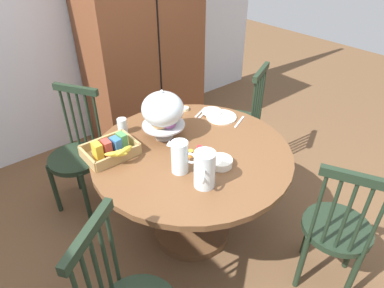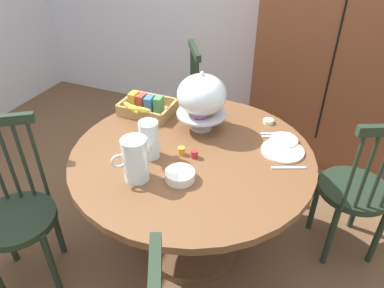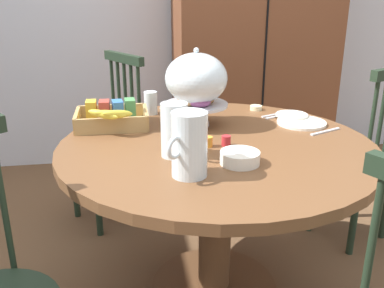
% 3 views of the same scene
% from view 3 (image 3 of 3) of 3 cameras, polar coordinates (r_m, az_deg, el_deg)
% --- Properties ---
extents(wooden_armoire, '(1.18, 0.60, 1.96)m').
position_cam_3_polar(wooden_armoire, '(3.16, 8.12, 13.73)').
color(wooden_armoire, brown).
rests_on(wooden_armoire, ground_plane).
extents(dining_table, '(1.26, 1.26, 0.74)m').
position_cam_3_polar(dining_table, '(1.79, 3.17, -5.86)').
color(dining_table, brown).
rests_on(dining_table, ground_plane).
extents(windsor_chair_facing_door, '(0.44, 0.44, 0.97)m').
position_cam_3_polar(windsor_chair_facing_door, '(2.45, 21.15, -2.17)').
color(windsor_chair_facing_door, '#1E2D1E').
rests_on(windsor_chair_facing_door, ground_plane).
extents(windsor_chair_far_side, '(0.46, 0.46, 0.97)m').
position_cam_3_polar(windsor_chair_far_side, '(2.54, -11.06, -0.37)').
color(windsor_chair_far_side, '#1E2D1E').
rests_on(windsor_chair_far_side, ground_plane).
extents(pastry_stand_with_dome, '(0.28, 0.28, 0.34)m').
position_cam_3_polar(pastry_stand_with_dome, '(1.88, 0.41, 8.21)').
color(pastry_stand_with_dome, silver).
rests_on(pastry_stand_with_dome, dining_table).
extents(orange_juice_pitcher, '(0.11, 0.17, 0.20)m').
position_cam_3_polar(orange_juice_pitcher, '(1.55, -2.34, 1.56)').
color(orange_juice_pitcher, silver).
rests_on(orange_juice_pitcher, dining_table).
extents(milk_pitcher, '(0.16, 0.16, 0.22)m').
position_cam_3_polar(milk_pitcher, '(1.38, -0.36, -0.45)').
color(milk_pitcher, silver).
rests_on(milk_pitcher, dining_table).
extents(cereal_basket, '(0.32, 0.30, 0.12)m').
position_cam_3_polar(cereal_basket, '(1.92, -10.61, 3.51)').
color(cereal_basket, tan).
rests_on(cereal_basket, dining_table).
extents(china_plate_large, '(0.22, 0.22, 0.01)m').
position_cam_3_polar(china_plate_large, '(2.01, 14.30, 2.77)').
color(china_plate_large, white).
rests_on(china_plate_large, dining_table).
extents(china_plate_small, '(0.15, 0.15, 0.01)m').
position_cam_3_polar(china_plate_small, '(2.08, 13.08, 3.77)').
color(china_plate_small, white).
rests_on(china_plate_small, china_plate_large).
extents(cereal_bowl, '(0.14, 0.14, 0.04)m').
position_cam_3_polar(cereal_bowl, '(1.51, 6.36, -1.81)').
color(cereal_bowl, white).
rests_on(cereal_bowl, dining_table).
extents(drinking_glass, '(0.06, 0.06, 0.11)m').
position_cam_3_polar(drinking_glass, '(2.10, -5.50, 5.44)').
color(drinking_glass, silver).
rests_on(drinking_glass, dining_table).
extents(butter_dish, '(0.06, 0.06, 0.02)m').
position_cam_3_polar(butter_dish, '(2.20, 8.48, 4.78)').
color(butter_dish, beige).
rests_on(butter_dish, dining_table).
extents(jam_jar_strawberry, '(0.04, 0.04, 0.04)m').
position_cam_3_polar(jam_jar_strawberry, '(1.68, 4.54, 0.44)').
color(jam_jar_strawberry, '#B7282D').
rests_on(jam_jar_strawberry, dining_table).
extents(jam_jar_apricot, '(0.04, 0.04, 0.04)m').
position_cam_3_polar(jam_jar_apricot, '(1.67, 2.20, 0.32)').
color(jam_jar_apricot, orange).
rests_on(jam_jar_apricot, dining_table).
extents(table_knife, '(0.16, 0.08, 0.01)m').
position_cam_3_polar(table_knife, '(2.11, 11.57, 3.67)').
color(table_knife, silver).
rests_on(table_knife, dining_table).
extents(dinner_fork, '(0.16, 0.08, 0.01)m').
position_cam_3_polar(dinner_fork, '(2.13, 11.02, 3.87)').
color(dinner_fork, silver).
rests_on(dinner_fork, dining_table).
extents(soup_spoon, '(0.16, 0.08, 0.01)m').
position_cam_3_polar(soup_spoon, '(1.92, 17.27, 1.60)').
color(soup_spoon, silver).
rests_on(soup_spoon, dining_table).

